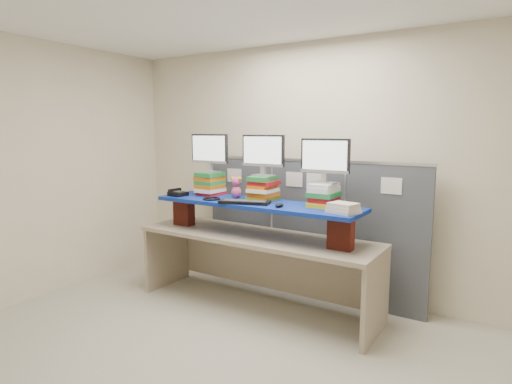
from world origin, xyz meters
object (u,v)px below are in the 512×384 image
Objects in this scene: desk at (256,249)px; blue_board at (256,204)px; desk_phone at (178,193)px; monitor_center at (263,153)px; monitor_right at (325,158)px; monitor_left at (210,151)px; keyboard at (244,202)px.

blue_board reaches higher than desk.
monitor_center is at bearing 19.75° from desk_phone.
desk_phone is at bearing -171.60° from monitor_right.
monitor_left is 1.00× the size of monitor_center.
desk_phone is (-0.95, -0.12, 0.52)m from desk.
blue_board is (0.00, 0.00, 0.48)m from desk.
monitor_center is 0.55m from keyboard.
monitor_right is at bearing -0.00° from monitor_center.
monitor_left reaches higher than monitor_right.
desk_phone reaches higher than blue_board.
monitor_right is 2.48× the size of desk_phone.
monitor_center is 2.48× the size of desk_phone.
monitor_center reaches higher than keyboard.
monitor_center is at bearing 180.00° from monitor_right.
keyboard is 2.70× the size of desk_phone.
monitor_left reaches higher than desk_phone.
desk is 1.09m from desk_phone.
monitor_right is at bearing -0.00° from monitor_left.
monitor_center is (0.70, -0.01, -0.00)m from monitor_left.
desk is 4.85× the size of keyboard.
keyboard is 0.91m from desk_phone.
monitor_left is at bearing 139.83° from keyboard.
blue_board is 4.17× the size of keyboard.
blue_board is at bearing -170.24° from monitor_right.
desk is 0.48m from blue_board.
desk_phone is (-0.96, -0.23, -0.46)m from monitor_center.
keyboard reaches higher than desk.
monitor_right reaches higher than keyboard.
monitor_center is at bearing 85.77° from desk.
monitor_right is 0.92× the size of keyboard.
monitor_left is 1.00× the size of monitor_right.
monitor_right is at bearing 9.76° from blue_board.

